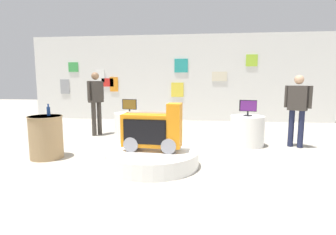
{
  "coord_description": "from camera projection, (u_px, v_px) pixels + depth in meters",
  "views": [
    {
      "loc": [
        0.82,
        -4.56,
        1.46
      ],
      "look_at": [
        0.27,
        0.07,
        0.82
      ],
      "focal_mm": 28.39,
      "sensor_mm": 36.0,
      "label": 1
    }
  ],
  "objects": [
    {
      "name": "ground_plane",
      "position": [
        153.0,
        163.0,
        4.79
      ],
      "size": [
        30.0,
        30.0,
        0.0
      ],
      "primitive_type": "plane",
      "color": "#A8A091"
    },
    {
      "name": "back_wall_display",
      "position": [
        177.0,
        78.0,
        9.74
      ],
      "size": [
        11.07,
        0.13,
        3.12
      ],
      "color": "silver",
      "rests_on": "ground"
    },
    {
      "name": "main_display_pedestal",
      "position": [
        152.0,
        158.0,
        4.62
      ],
      "size": [
        1.62,
        1.62,
        0.27
      ],
      "primitive_type": "cylinder",
      "color": "white",
      "rests_on": "ground"
    },
    {
      "name": "novelty_firetruck_tv",
      "position": [
        153.0,
        132.0,
        4.54
      ],
      "size": [
        1.04,
        0.44,
        0.83
      ],
      "color": "gray",
      "rests_on": "main_display_pedestal"
    },
    {
      "name": "display_pedestal_left_rear",
      "position": [
        247.0,
        131.0,
        6.02
      ],
      "size": [
        0.75,
        0.75,
        0.68
      ],
      "primitive_type": "cylinder",
      "color": "white",
      "rests_on": "ground"
    },
    {
      "name": "tv_on_left_rear",
      "position": [
        248.0,
        107.0,
        5.94
      ],
      "size": [
        0.37,
        0.18,
        0.36
      ],
      "color": "black",
      "rests_on": "display_pedestal_left_rear"
    },
    {
      "name": "display_pedestal_center_rear",
      "position": [
        130.0,
        126.0,
        6.61
      ],
      "size": [
        0.75,
        0.75,
        0.68
      ],
      "primitive_type": "cylinder",
      "color": "white",
      "rests_on": "ground"
    },
    {
      "name": "tv_on_center_rear",
      "position": [
        129.0,
        105.0,
        6.53
      ],
      "size": [
        0.37,
        0.16,
        0.34
      ],
      "color": "black",
      "rests_on": "display_pedestal_center_rear"
    },
    {
      "name": "side_table_round",
      "position": [
        46.0,
        137.0,
        5.04
      ],
      "size": [
        0.63,
        0.63,
        0.81
      ],
      "color": "#9E7F56",
      "rests_on": "ground"
    },
    {
      "name": "bottle_on_side_table",
      "position": [
        48.0,
        111.0,
        5.04
      ],
      "size": [
        0.06,
        0.06,
        0.22
      ],
      "color": "navy",
      "rests_on": "side_table_round"
    },
    {
      "name": "shopper_browsing_near_truck",
      "position": [
        297.0,
        105.0,
        5.81
      ],
      "size": [
        0.49,
        0.37,
        1.59
      ],
      "color": "#1E233F",
      "rests_on": "ground"
    },
    {
      "name": "shopper_browsing_rear",
      "position": [
        96.0,
        99.0,
        7.11
      ],
      "size": [
        0.34,
        0.52,
        1.69
      ],
      "color": "#38332D",
      "rests_on": "ground"
    }
  ]
}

